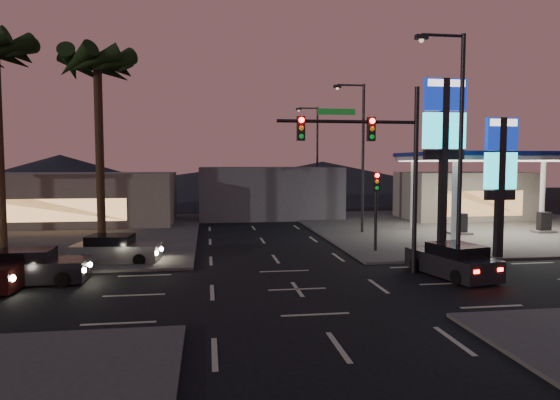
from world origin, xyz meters
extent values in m
plane|color=black|center=(0.00, 0.00, 0.00)|extent=(140.00, 140.00, 0.00)
cube|color=#47443F|center=(16.00, 16.00, 0.06)|extent=(24.00, 24.00, 0.12)
cube|color=#47443F|center=(-16.00, 16.00, 0.06)|extent=(24.00, 24.00, 0.12)
cylinder|color=silver|center=(11.00, 9.00, 2.50)|extent=(0.36, 0.36, 5.00)
cylinder|color=silver|center=(11.00, 15.00, 2.50)|extent=(0.36, 0.36, 5.00)
cylinder|color=silver|center=(21.00, 15.00, 2.50)|extent=(0.36, 0.36, 5.00)
cube|color=silver|center=(16.00, 12.00, 5.20)|extent=(12.00, 8.00, 0.50)
cube|color=white|center=(16.00, 12.00, 4.90)|extent=(11.60, 7.60, 0.06)
cube|color=navy|center=(16.00, 12.00, 5.35)|extent=(12.20, 8.20, 0.25)
cube|color=black|center=(13.00, 12.00, 0.80)|extent=(0.80, 0.50, 1.40)
cube|color=black|center=(19.00, 12.00, 0.80)|extent=(0.80, 0.50, 1.40)
cube|color=#726B5B|center=(18.00, 21.00, 2.00)|extent=(10.00, 6.00, 4.00)
cube|color=black|center=(8.50, 5.50, 4.50)|extent=(0.35, 0.35, 9.00)
cube|color=navy|center=(8.50, 5.50, 8.20)|extent=(2.20, 0.30, 1.60)
cube|color=white|center=(8.50, 5.50, 8.75)|extent=(1.98, 0.32, 0.35)
cube|color=#18DAEC|center=(8.50, 5.50, 6.40)|extent=(2.20, 0.30, 1.80)
cube|color=black|center=(8.50, 5.50, 5.20)|extent=(2.09, 0.28, 0.50)
cube|color=black|center=(11.00, 4.50, 3.50)|extent=(0.35, 0.35, 7.00)
cube|color=navy|center=(11.00, 4.50, 6.20)|extent=(1.60, 0.30, 1.60)
cube|color=white|center=(11.00, 4.50, 6.75)|extent=(1.44, 0.32, 0.35)
cube|color=#18DAEC|center=(11.00, 4.50, 4.40)|extent=(1.60, 0.30, 1.80)
cube|color=black|center=(11.00, 4.50, 3.20)|extent=(1.52, 0.28, 0.50)
cylinder|color=black|center=(5.50, 2.00, 4.00)|extent=(0.20, 0.20, 8.00)
cylinder|color=black|center=(2.50, 2.00, 6.50)|extent=(6.00, 0.14, 0.14)
cube|color=#0C3F14|center=(2.00, 2.00, 6.90)|extent=(1.60, 0.05, 0.25)
cube|color=black|center=(3.50, 2.00, 6.20)|extent=(0.32, 0.25, 1.00)
sphere|color=#FF0C07|center=(3.50, 1.85, 6.53)|extent=(0.22, 0.22, 0.22)
sphere|color=orange|center=(3.50, 1.85, 6.20)|extent=(0.20, 0.20, 0.20)
sphere|color=#0CB226|center=(3.50, 1.85, 5.87)|extent=(0.20, 0.20, 0.20)
cube|color=black|center=(0.50, 2.00, 6.20)|extent=(0.32, 0.25, 1.00)
sphere|color=#FF0C07|center=(0.50, 1.85, 6.53)|extent=(0.22, 0.22, 0.22)
sphere|color=orange|center=(0.50, 1.85, 6.20)|extent=(0.20, 0.20, 0.20)
sphere|color=#0CB226|center=(0.50, 1.85, 5.87)|extent=(0.20, 0.20, 0.20)
cylinder|color=black|center=(5.50, 7.00, 2.00)|extent=(0.16, 0.16, 4.00)
cube|color=black|center=(5.50, 7.00, 3.80)|extent=(0.32, 0.25, 1.00)
sphere|color=#FF0C07|center=(5.50, 6.85, 4.13)|extent=(0.22, 0.22, 0.22)
sphere|color=orange|center=(5.50, 6.85, 3.80)|extent=(0.20, 0.20, 0.20)
sphere|color=#0CB226|center=(5.50, 6.85, 3.47)|extent=(0.20, 0.20, 0.20)
cylinder|color=black|center=(7.00, 1.00, 5.00)|extent=(0.18, 0.18, 10.00)
cylinder|color=black|center=(6.10, 1.00, 9.90)|extent=(1.80, 0.12, 0.12)
cube|color=black|center=(5.20, 1.00, 9.80)|extent=(0.50, 0.25, 0.18)
sphere|color=#FFCC8C|center=(5.20, 1.00, 9.68)|extent=(0.20, 0.20, 0.20)
cylinder|color=black|center=(7.00, 14.00, 5.00)|extent=(0.18, 0.18, 10.00)
cylinder|color=black|center=(6.10, 14.00, 9.90)|extent=(1.80, 0.12, 0.12)
cube|color=black|center=(5.20, 14.00, 9.80)|extent=(0.50, 0.25, 0.18)
sphere|color=#FFCC8C|center=(5.20, 14.00, 9.68)|extent=(0.20, 0.20, 0.20)
cylinder|color=black|center=(7.00, 28.00, 5.00)|extent=(0.18, 0.18, 10.00)
cylinder|color=black|center=(6.10, 28.00, 9.90)|extent=(1.80, 0.12, 0.12)
cube|color=black|center=(5.20, 28.00, 9.80)|extent=(0.50, 0.25, 0.18)
sphere|color=#FFCC8C|center=(5.20, 28.00, 9.68)|extent=(0.20, 0.20, 0.20)
cylinder|color=black|center=(-9.00, 9.50, 5.10)|extent=(0.44, 0.44, 10.20)
sphere|color=black|center=(-9.00, 9.50, 10.20)|extent=(0.90, 0.90, 0.90)
cone|color=black|center=(-7.70, 9.50, 9.90)|extent=(0.90, 2.74, 1.91)
cone|color=black|center=(-8.08, 10.42, 9.90)|extent=(2.57, 2.57, 1.91)
cone|color=black|center=(-9.00, 10.80, 9.90)|extent=(2.74, 0.90, 1.91)
cone|color=black|center=(-9.92, 10.42, 9.90)|extent=(2.57, 2.57, 1.91)
cone|color=black|center=(-10.30, 9.50, 9.90)|extent=(0.90, 2.74, 1.91)
cone|color=black|center=(-9.92, 8.58, 9.90)|extent=(2.57, 2.57, 1.91)
cone|color=black|center=(-9.00, 8.20, 9.90)|extent=(2.74, 0.90, 1.91)
cone|color=black|center=(-8.08, 8.58, 9.90)|extent=(2.57, 2.57, 1.91)
cone|color=black|center=(-12.70, 9.50, 10.50)|extent=(0.90, 2.74, 1.91)
cone|color=black|center=(-13.08, 10.42, 10.50)|extent=(2.57, 2.57, 1.91)
cone|color=black|center=(-14.00, 10.80, 10.50)|extent=(2.74, 0.90, 1.91)
cone|color=black|center=(-13.08, 8.58, 10.50)|extent=(2.57, 2.57, 1.91)
cube|color=#726B5B|center=(-14.00, 22.00, 2.00)|extent=(16.00, 8.00, 4.00)
cube|color=#4C4C51|center=(2.00, 26.00, 2.20)|extent=(12.00, 9.00, 4.40)
cone|color=black|center=(-25.00, 60.00, 3.00)|extent=(40.00, 40.00, 6.00)
cone|color=black|center=(15.00, 60.00, 2.50)|extent=(50.00, 50.00, 5.00)
cone|color=black|center=(0.00, 60.00, 2.00)|extent=(60.00, 60.00, 4.00)
cube|color=black|center=(-10.23, 2.47, 0.51)|extent=(4.10, 1.77, 0.84)
cube|color=black|center=(-10.50, 2.46, 1.07)|extent=(2.06, 1.60, 0.60)
cylinder|color=black|center=(-8.94, 3.27, 0.30)|extent=(0.60, 0.23, 0.59)
cylinder|color=black|center=(-8.92, 1.69, 0.30)|extent=(0.60, 0.23, 0.59)
cylinder|color=black|center=(-11.54, 3.24, 0.30)|extent=(0.60, 0.23, 0.59)
sphere|color=#FFF2BF|center=(-8.19, 3.05, 0.58)|extent=(0.20, 0.20, 0.20)
sphere|color=#FFF2BF|center=(-8.18, 1.94, 0.58)|extent=(0.20, 0.20, 0.20)
cylinder|color=black|center=(-11.06, 2.12, 0.33)|extent=(0.68, 0.29, 0.67)
sphere|color=#FFF2BF|center=(-10.24, 1.81, 0.65)|extent=(0.23, 0.23, 0.23)
sphere|color=#FFF2BF|center=(-10.31, 0.56, 0.65)|extent=(0.23, 0.23, 0.23)
cube|color=#5B5B5D|center=(-7.67, 6.17, 0.50)|extent=(4.20, 2.15, 0.83)
cube|color=black|center=(-7.95, 6.20, 1.05)|extent=(2.18, 1.78, 0.60)
cylinder|color=black|center=(-6.31, 6.80, 0.29)|extent=(0.61, 0.29, 0.59)
cylinder|color=black|center=(-6.49, 5.25, 0.29)|extent=(0.61, 0.29, 0.59)
cylinder|color=black|center=(-8.86, 7.09, 0.29)|extent=(0.61, 0.29, 0.59)
cylinder|color=black|center=(-9.04, 5.54, 0.29)|extent=(0.61, 0.29, 0.59)
sphere|color=#FFF2BF|center=(-5.61, 6.48, 0.57)|extent=(0.20, 0.20, 0.20)
sphere|color=#FFF2BF|center=(-5.73, 5.39, 0.57)|extent=(0.20, 0.20, 0.20)
cube|color=#FF140A|center=(-9.62, 6.95, 0.64)|extent=(0.10, 0.24, 0.13)
cube|color=#FF140A|center=(-9.74, 5.85, 0.64)|extent=(0.10, 0.24, 0.13)
cube|color=black|center=(6.85, 1.23, 0.52)|extent=(2.61, 4.48, 0.86)
cube|color=black|center=(6.91, 0.95, 1.10)|extent=(2.03, 2.39, 0.62)
cylinder|color=black|center=(5.77, 2.37, 0.31)|extent=(0.35, 0.65, 0.61)
cylinder|color=black|center=(7.36, 2.71, 0.31)|extent=(0.35, 0.65, 0.61)
cylinder|color=black|center=(6.34, -0.25, 0.31)|extent=(0.35, 0.65, 0.61)
cylinder|color=black|center=(7.92, 0.10, 0.31)|extent=(0.35, 0.65, 0.61)
cube|color=#FF140A|center=(6.73, -0.94, 0.67)|extent=(0.25, 0.12, 0.13)
cube|color=#FF140A|center=(7.85, -0.70, 0.67)|extent=(0.25, 0.12, 0.13)
camera|label=1|loc=(-3.34, -18.29, 4.79)|focal=32.00mm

